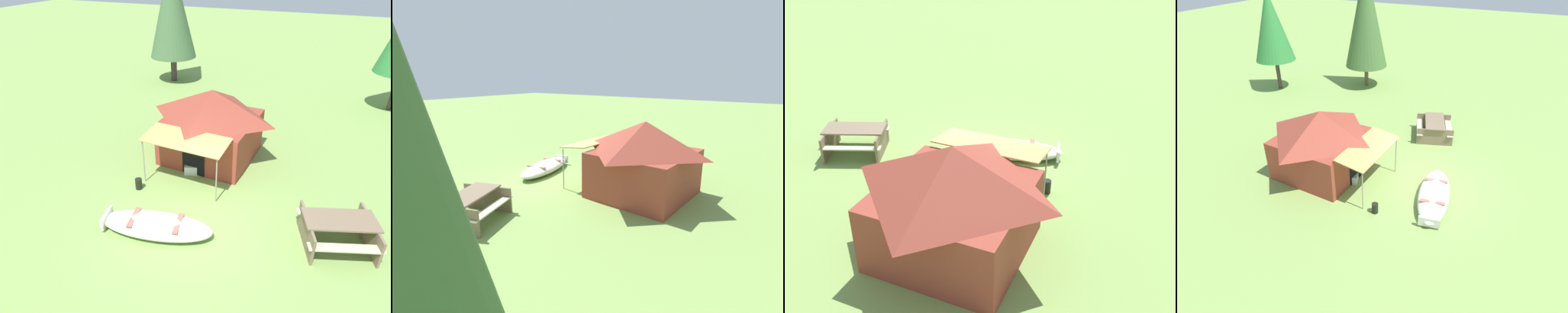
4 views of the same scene
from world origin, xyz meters
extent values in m
plane|color=#7C9E4F|center=(0.00, 0.00, 0.00)|extent=(80.00, 80.00, 0.00)
ellipsoid|color=silver|center=(-0.77, -0.65, 0.21)|extent=(3.04, 1.54, 0.42)
ellipsoid|color=#4D4B48|center=(-0.77, -0.65, 0.25)|extent=(2.79, 1.38, 0.15)
cube|color=#955E50|center=(-0.20, -0.54, 0.38)|extent=(0.28, 0.78, 0.04)
cube|color=#955E50|center=(-1.34, -0.76, 0.38)|extent=(0.28, 0.78, 0.04)
cube|color=silver|center=(-2.08, -0.90, 0.23)|extent=(0.20, 0.65, 0.32)
cube|color=brown|center=(-0.86, 3.57, 0.73)|extent=(2.98, 2.93, 1.47)
pyramid|color=brown|center=(-0.86, 3.57, 1.94)|extent=(3.22, 3.17, 0.94)
cube|color=black|center=(-0.94, 2.17, 0.62)|extent=(0.76, 0.07, 1.17)
cube|color=tan|center=(-0.96, 1.64, 1.52)|extent=(2.60, 1.21, 0.16)
cylinder|color=gray|center=(0.20, 1.13, 0.70)|extent=(0.04, 0.04, 1.39)
cylinder|color=gray|center=(-2.18, 1.26, 0.70)|extent=(0.04, 0.04, 1.39)
cube|color=#7A654E|center=(3.46, 0.67, 0.75)|extent=(1.86, 1.32, 0.04)
cube|color=#C0BB9A|center=(3.25, 1.26, 0.46)|extent=(1.68, 0.80, 0.04)
cube|color=#C0BB9A|center=(3.66, 0.08, 0.46)|extent=(1.68, 0.80, 0.04)
cube|color=#7A654E|center=(4.16, 0.91, 0.36)|extent=(0.55, 1.45, 0.73)
cube|color=#7A654E|center=(2.75, 0.42, 0.36)|extent=(0.55, 1.45, 0.73)
cube|color=silver|center=(-0.99, 2.28, 0.15)|extent=(0.64, 0.53, 0.30)
cylinder|color=black|center=(-2.16, 0.84, 0.17)|extent=(0.26, 0.26, 0.34)
cylinder|color=#443336|center=(-5.69, 10.69, 0.67)|extent=(0.33, 0.33, 1.34)
cone|color=#456840|center=(-5.69, 10.69, 3.80)|extent=(2.45, 2.45, 4.92)
camera|label=1|loc=(2.74, -6.48, 6.16)|focal=32.06mm
camera|label=2|loc=(7.78, 7.50, 3.79)|focal=28.15mm
camera|label=3|loc=(-3.90, 10.26, 6.26)|focal=41.64mm
camera|label=4|loc=(-9.28, -2.56, 7.12)|focal=30.40mm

